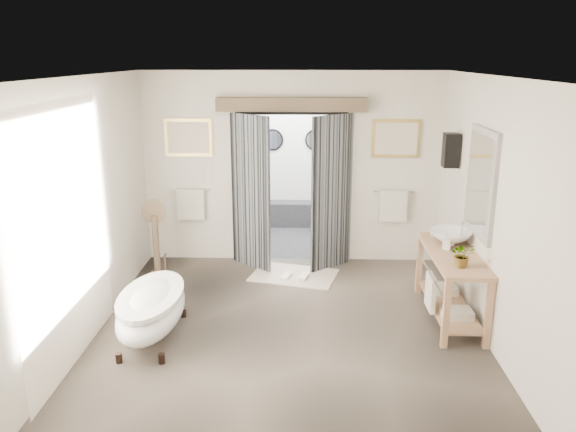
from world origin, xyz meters
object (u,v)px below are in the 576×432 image
Objects in this scene: rug at (294,275)px; vanity at (449,280)px; clawfoot_tub at (152,308)px; basin at (451,237)px.

vanity is at bearing -34.75° from rug.
clawfoot_tub is 2.51m from rug.
vanity is at bearing 9.98° from clawfoot_tub.
basin is at bearing 14.58° from clawfoot_tub.
vanity is 0.54m from basin.
clawfoot_tub is 1.28× the size of rug.
rug is at bearing 145.25° from vanity.
basin reaches higher than rug.
basin is at bearing -27.29° from rug.
vanity is 3.06× the size of basin.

